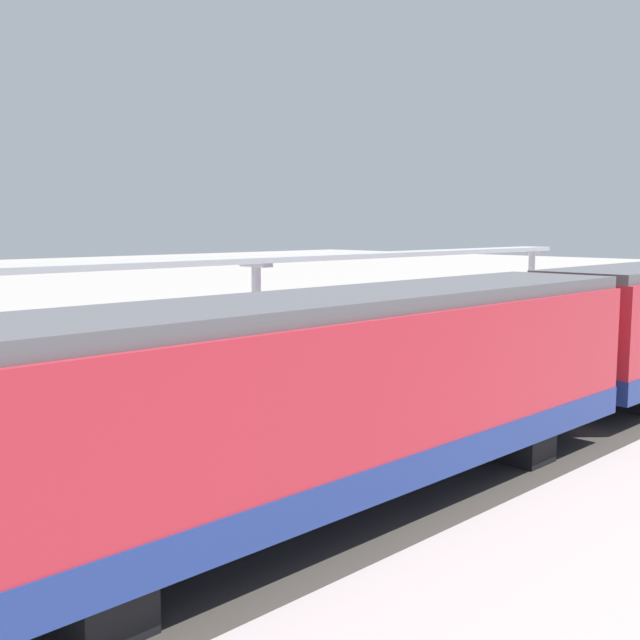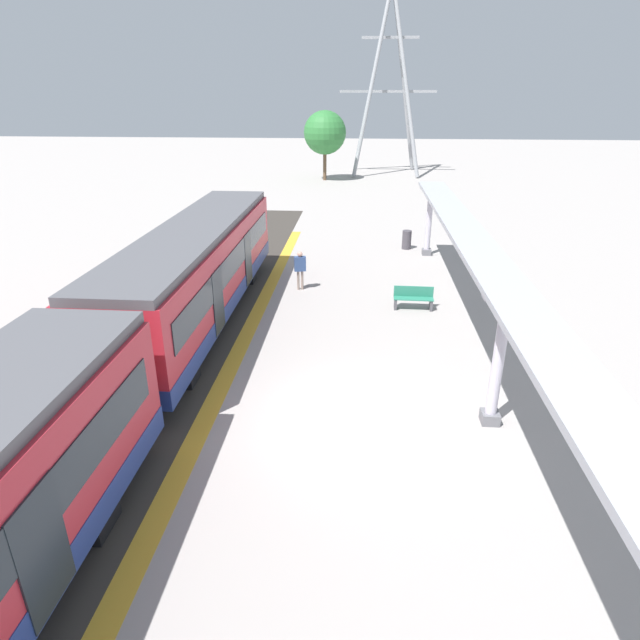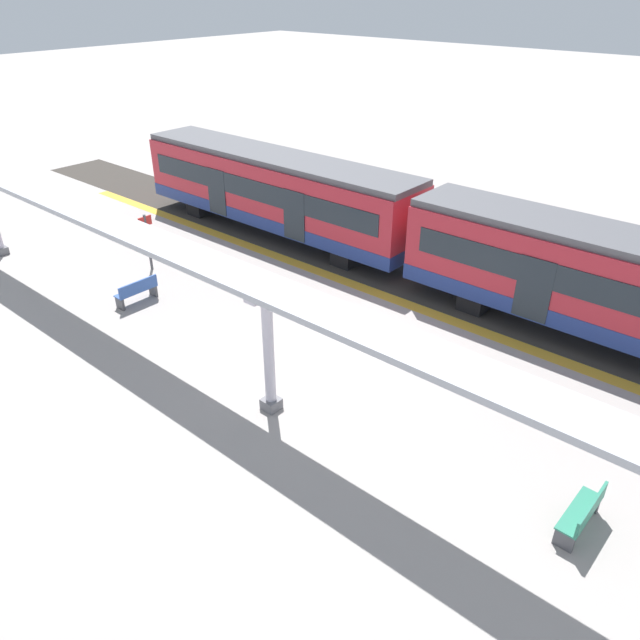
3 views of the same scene
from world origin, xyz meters
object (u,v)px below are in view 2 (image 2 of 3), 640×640
Objects in this scene: canopy_pillar_second at (498,361)px; trash_bin at (407,240)px; passenger_waiting_near_edge at (300,266)px; canopy_pillar_third at (429,221)px; bench_mid_platform at (413,298)px; train_far_carriage at (198,273)px.

trash_bin is at bearing 93.36° from canopy_pillar_second.
passenger_waiting_near_edge is (-5.84, 9.39, -0.72)m from canopy_pillar_second.
canopy_pillar_third reaches higher than bench_mid_platform.
canopy_pillar_second is at bearing -80.32° from bench_mid_platform.
canopy_pillar_third is 1.90m from trash_bin.
canopy_pillar_second reaches higher than passenger_waiting_near_edge.
train_far_carriage is 10.74m from canopy_pillar_second.
trash_bin is at bearing 87.64° from bench_mid_platform.
bench_mid_platform is 0.91× the size of passenger_waiting_near_edge.
passenger_waiting_near_edge reaches higher than bench_mid_platform.
canopy_pillar_second is (9.03, -5.81, -0.08)m from train_far_carriage.
train_far_carriage reaches higher than passenger_waiting_near_edge.
trash_bin is 0.59× the size of passenger_waiting_near_edge.
canopy_pillar_second is 2.09× the size of passenger_waiting_near_edge.
canopy_pillar_second is 2.28× the size of bench_mid_platform.
canopy_pillar_second is 11.08m from passenger_waiting_near_edge.
canopy_pillar_second reaches higher than trash_bin.
canopy_pillar_third is at bearing 80.14° from bench_mid_platform.
passenger_waiting_near_edge is (-4.89, -6.70, 0.54)m from trash_bin.
train_far_carriage reaches higher than canopy_pillar_second.
passenger_waiting_near_edge is at bearing -126.14° from trash_bin.
canopy_pillar_second is 15.03m from canopy_pillar_third.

